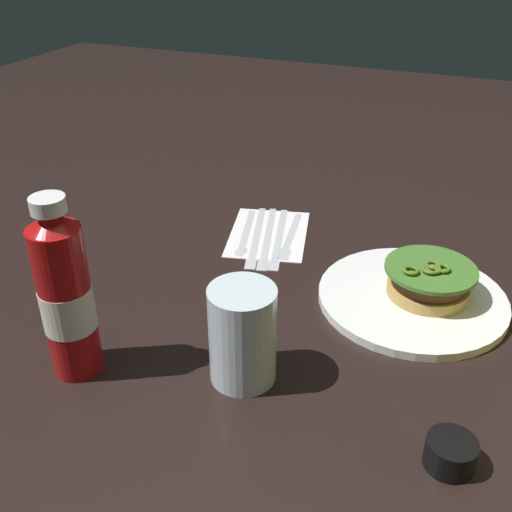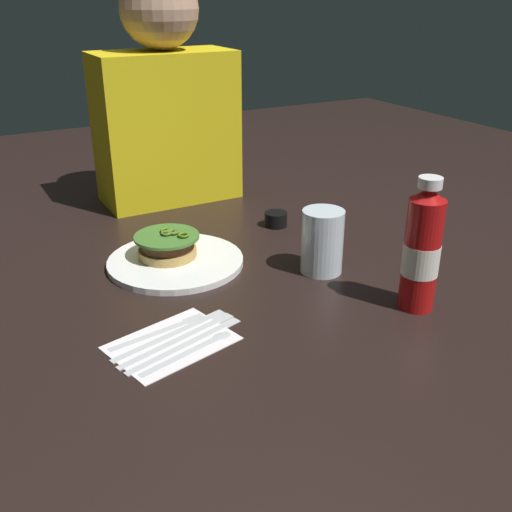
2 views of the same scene
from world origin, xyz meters
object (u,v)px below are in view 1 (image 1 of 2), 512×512
at_px(condiment_cup, 450,453).
at_px(steak_knife, 256,238).
at_px(burger_sandwich, 429,280).
at_px(dinner_plate, 412,298).
at_px(butter_knife, 278,240).
at_px(table_knife, 267,239).
at_px(napkin, 268,233).
at_px(ketchup_bottle, 66,297).
at_px(fork_utensil, 289,238).
at_px(spoon_utensil, 244,238).
at_px(water_glass, 243,335).

xyz_separation_m(condiment_cup, steak_knife, (-0.37, -0.37, -0.01)).
bearing_deg(burger_sandwich, dinner_plate, -66.27).
bearing_deg(butter_knife, table_knife, -75.33).
height_order(condiment_cup, napkin, condiment_cup).
distance_m(ketchup_bottle, fork_utensil, 0.44).
bearing_deg(burger_sandwich, steak_knife, -104.08).
bearing_deg(spoon_utensil, fork_utensil, 111.02).
relative_size(burger_sandwich, condiment_cup, 2.48).
bearing_deg(ketchup_bottle, steak_knife, 167.93).
bearing_deg(condiment_cup, steak_knife, -135.19).
bearing_deg(napkin, butter_knife, 50.68).
xyz_separation_m(steak_knife, fork_utensil, (-0.02, 0.05, 0.00)).
distance_m(burger_sandwich, napkin, 0.31).
distance_m(water_glass, fork_utensil, 0.36).
bearing_deg(ketchup_bottle, spoon_utensil, 170.59).
xyz_separation_m(burger_sandwich, condiment_cup, (0.29, 0.07, -0.02)).
distance_m(burger_sandwich, steak_knife, 0.31).
bearing_deg(water_glass, table_knife, -163.75).
height_order(ketchup_bottle, condiment_cup, ketchup_bottle).
relative_size(ketchup_bottle, table_knife, 1.07).
bearing_deg(ketchup_bottle, water_glass, 107.79).
height_order(burger_sandwich, napkin, burger_sandwich).
bearing_deg(butter_knife, burger_sandwich, 72.10).
distance_m(dinner_plate, burger_sandwich, 0.04).
distance_m(napkin, fork_utensil, 0.04).
bearing_deg(ketchup_bottle, table_knife, 165.39).
height_order(spoon_utensil, table_knife, same).
bearing_deg(dinner_plate, napkin, -113.06).
relative_size(ketchup_bottle, fork_utensil, 1.35).
bearing_deg(water_glass, butter_knife, -167.00).
xyz_separation_m(burger_sandwich, ketchup_bottle, (0.31, -0.38, 0.07)).
relative_size(ketchup_bottle, condiment_cup, 4.45).
distance_m(ketchup_bottle, steak_knife, 0.41).
height_order(water_glass, butter_knife, water_glass).
bearing_deg(condiment_cup, spoon_utensil, -133.27).
relative_size(ketchup_bottle, water_glass, 1.86).
bearing_deg(napkin, water_glass, 16.23).
bearing_deg(burger_sandwich, napkin, -110.21).
bearing_deg(butter_knife, condiment_cup, 40.97).
xyz_separation_m(dinner_plate, napkin, (-0.11, -0.27, -0.00)).
height_order(condiment_cup, butter_knife, condiment_cup).
relative_size(table_knife, butter_knife, 1.02).
height_order(condiment_cup, steak_knife, condiment_cup).
bearing_deg(water_glass, napkin, -163.77).
bearing_deg(napkin, spoon_utensil, -40.63).
bearing_deg(ketchup_bottle, fork_utensil, 161.64).
distance_m(condiment_cup, napkin, 0.53).
xyz_separation_m(water_glass, spoon_utensil, (-0.32, -0.13, -0.06)).
height_order(ketchup_bottle, napkin, ketchup_bottle).
relative_size(spoon_utensil, butter_knife, 0.79).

